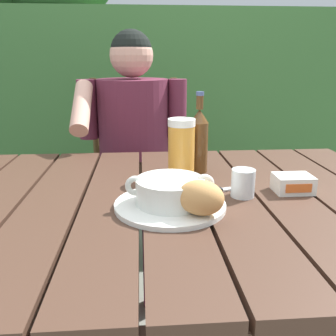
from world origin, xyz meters
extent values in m
cube|color=#452C20|center=(-0.31, 0.00, 0.75)|extent=(0.14, 0.96, 0.04)
cube|color=#452C20|center=(-0.15, 0.00, 0.75)|extent=(0.14, 0.96, 0.04)
cube|color=#452C20|center=(0.00, 0.00, 0.75)|extent=(0.14, 0.96, 0.04)
cube|color=#452C20|center=(0.15, 0.00, 0.75)|extent=(0.14, 0.96, 0.04)
cube|color=#452C20|center=(0.31, 0.00, 0.75)|extent=(0.14, 0.96, 0.04)
cube|color=#452C20|center=(0.46, 0.00, 0.75)|extent=(0.14, 0.96, 0.04)
cube|color=#452C20|center=(0.00, 0.45, 0.69)|extent=(1.33, 0.03, 0.08)
cube|color=#452C20|center=(-0.64, 0.44, 0.37)|extent=(0.06, 0.06, 0.73)
cube|color=#452C20|center=(0.64, 0.44, 0.37)|extent=(0.06, 0.06, 0.73)
cube|color=#376431|center=(0.00, 1.84, 0.72)|extent=(3.51, 0.60, 1.44)
cylinder|color=#4C3823|center=(-0.66, 1.99, 0.77)|extent=(0.10, 0.10, 1.53)
cylinder|color=#4C3823|center=(-0.94, 1.99, 0.83)|extent=(0.10, 0.10, 1.67)
cylinder|color=#4C3823|center=(-1.15, 1.99, 0.76)|extent=(0.10, 0.10, 1.51)
cylinder|color=#3F2F16|center=(0.11, 0.65, 0.22)|extent=(0.04, 0.04, 0.44)
cylinder|color=#3F2F16|center=(-0.32, 0.65, 0.22)|extent=(0.04, 0.04, 0.44)
cylinder|color=#3F2F16|center=(0.11, 1.07, 0.22)|extent=(0.04, 0.04, 0.44)
cylinder|color=#3F2F16|center=(-0.32, 1.07, 0.22)|extent=(0.04, 0.04, 0.44)
cube|color=#3F2F16|center=(-0.11, 0.86, 0.45)|extent=(0.46, 0.45, 0.02)
cylinder|color=#3F2F16|center=(0.11, 1.07, 0.73)|extent=(0.04, 0.04, 0.58)
cylinder|color=#3F2F16|center=(-0.32, 1.07, 0.73)|extent=(0.04, 0.04, 0.58)
cube|color=#3F2F16|center=(-0.11, 1.07, 0.64)|extent=(0.42, 0.02, 0.04)
cube|color=#3F2F16|center=(-0.11, 1.07, 0.79)|extent=(0.42, 0.02, 0.04)
cube|color=#3F2F16|center=(-0.11, 1.07, 0.94)|extent=(0.42, 0.02, 0.04)
cylinder|color=#5D2336|center=(-0.02, 0.56, 0.23)|extent=(0.11, 0.11, 0.45)
cylinder|color=#5D2336|center=(-0.02, 0.66, 0.51)|extent=(0.13, 0.40, 0.13)
cylinder|color=#5D2336|center=(-0.19, 0.56, 0.23)|extent=(0.11, 0.11, 0.45)
cylinder|color=#5D2336|center=(-0.19, 0.66, 0.51)|extent=(0.13, 0.40, 0.13)
cylinder|color=#5D2336|center=(-0.11, 0.76, 0.77)|extent=(0.32, 0.32, 0.52)
sphere|color=tan|center=(-0.11, 0.76, 1.13)|extent=(0.19, 0.19, 0.19)
sphere|color=black|center=(-0.11, 0.76, 1.15)|extent=(0.18, 0.18, 0.18)
cylinder|color=#5D2336|center=(0.09, 0.74, 0.90)|extent=(0.08, 0.08, 0.26)
cylinder|color=#5D2336|center=(-0.31, 0.74, 0.90)|extent=(0.08, 0.08, 0.26)
cylinder|color=tan|center=(-0.31, 0.58, 0.93)|extent=(0.07, 0.25, 0.21)
cylinder|color=white|center=(-0.01, -0.07, 0.78)|extent=(0.27, 0.27, 0.01)
cylinder|color=white|center=(-0.01, -0.07, 0.81)|extent=(0.17, 0.17, 0.06)
cylinder|color=#BA5A1C|center=(-0.01, -0.07, 0.83)|extent=(0.15, 0.15, 0.01)
torus|color=white|center=(-0.09, -0.07, 0.83)|extent=(0.05, 0.01, 0.05)
torus|color=white|center=(0.08, -0.07, 0.83)|extent=(0.05, 0.01, 0.05)
ellipsoid|color=tan|center=(0.06, -0.14, 0.82)|extent=(0.13, 0.12, 0.08)
cylinder|color=orange|center=(0.05, 0.16, 0.85)|extent=(0.08, 0.08, 0.16)
cylinder|color=white|center=(0.05, 0.16, 0.94)|extent=(0.08, 0.08, 0.02)
cylinder|color=#543317|center=(0.11, 0.21, 0.85)|extent=(0.06, 0.06, 0.16)
cone|color=#543317|center=(0.11, 0.21, 0.95)|extent=(0.06, 0.06, 0.04)
cylinder|color=#543317|center=(0.11, 0.21, 0.99)|extent=(0.02, 0.02, 0.04)
cylinder|color=#445482|center=(0.11, 0.21, 1.02)|extent=(0.02, 0.02, 0.01)
cylinder|color=silver|center=(0.19, -0.01, 0.81)|extent=(0.06, 0.06, 0.07)
cube|color=white|center=(0.34, 0.01, 0.79)|extent=(0.10, 0.08, 0.05)
cube|color=orange|center=(0.34, -0.03, 0.79)|extent=(0.07, 0.00, 0.02)
cube|color=silver|center=(0.18, 0.04, 0.77)|extent=(0.13, 0.05, 0.00)
cube|color=black|center=(0.11, 0.02, 0.77)|extent=(0.07, 0.04, 0.01)
camera|label=1|loc=(-0.07, -0.88, 1.12)|focal=38.40mm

